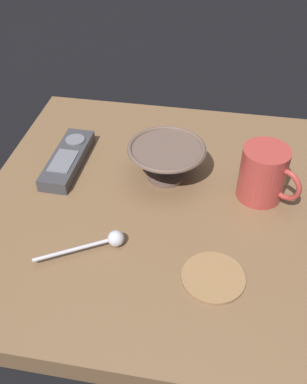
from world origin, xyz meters
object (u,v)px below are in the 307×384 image
at_px(cereal_bowl, 166,160).
at_px(teaspoon, 108,241).
at_px(coffee_mug, 264,174).
at_px(drink_coaster, 213,277).
at_px(tv_remote_near, 68,159).

bearing_deg(cereal_bowl, teaspoon, -18.55).
height_order(coffee_mug, teaspoon, coffee_mug).
relative_size(coffee_mug, drink_coaster, 1.09).
height_order(cereal_bowl, teaspoon, cereal_bowl).
height_order(teaspoon, tv_remote_near, same).
distance_m(cereal_bowl, drink_coaster, 0.25).
bearing_deg(teaspoon, drink_coaster, 78.49).
bearing_deg(cereal_bowl, tv_remote_near, -91.23).
relative_size(coffee_mug, tv_remote_near, 0.59).
bearing_deg(drink_coaster, coffee_mug, 161.21).
distance_m(cereal_bowl, coffee_mug, 0.18).
height_order(coffee_mug, tv_remote_near, coffee_mug).
xyz_separation_m(coffee_mug, drink_coaster, (0.20, -0.07, -0.05)).
relative_size(teaspoon, drink_coaster, 1.34).
xyz_separation_m(coffee_mug, teaspoon, (0.17, -0.24, -0.04)).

